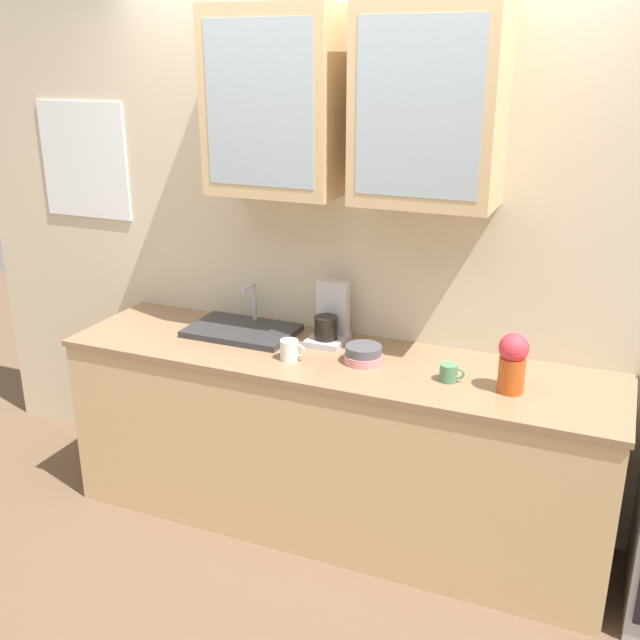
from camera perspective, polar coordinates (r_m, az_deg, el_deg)
ground_plane at (r=3.80m, az=0.95°, el=-15.26°), size 10.00×10.00×0.00m
back_wall_unit at (r=3.51m, az=3.04°, el=7.07°), size 4.55×0.43×2.50m
counter at (r=3.57m, az=1.00°, el=-9.42°), size 2.57×0.65×0.88m
sink_faucet at (r=3.67m, az=-6.04°, el=-0.75°), size 0.52×0.34×0.23m
bowl_stack at (r=3.30m, az=3.38°, el=-2.67°), size 0.17×0.17×0.08m
vase at (r=3.08m, az=14.66°, el=-3.09°), size 0.12×0.12×0.25m
cup_near_sink at (r=3.33m, az=-2.35°, el=-2.32°), size 0.12×0.08×0.09m
cup_near_bowls at (r=3.16m, az=9.93°, el=-4.03°), size 0.11×0.08×0.08m
coffee_maker at (r=3.52m, az=0.77°, el=0.01°), size 0.17×0.20×0.29m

